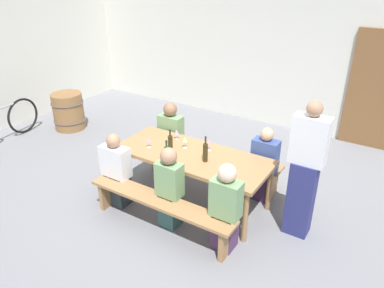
# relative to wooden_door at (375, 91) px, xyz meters

# --- Properties ---
(ground_plane) EXTENTS (24.00, 24.00, 0.00)m
(ground_plane) POSITION_rel_wooden_door_xyz_m (-1.75, -3.23, -1.05)
(ground_plane) COLOR slate
(back_wall) EXTENTS (14.00, 0.20, 3.20)m
(back_wall) POSITION_rel_wooden_door_xyz_m (-1.75, 0.14, 0.55)
(back_wall) COLOR silver
(back_wall) RESTS_ON ground
(wooden_door) EXTENTS (0.90, 0.06, 2.10)m
(wooden_door) POSITION_rel_wooden_door_xyz_m (0.00, 0.00, 0.00)
(wooden_door) COLOR brown
(wooden_door) RESTS_ON ground
(tasting_table) EXTENTS (2.14, 0.89, 0.75)m
(tasting_table) POSITION_rel_wooden_door_xyz_m (-1.75, -3.23, -0.37)
(tasting_table) COLOR #9E7247
(tasting_table) RESTS_ON ground
(bench_near) EXTENTS (2.04, 0.30, 0.45)m
(bench_near) POSITION_rel_wooden_door_xyz_m (-1.75, -3.97, -0.69)
(bench_near) COLOR #9E7247
(bench_near) RESTS_ON ground
(bench_far) EXTENTS (2.04, 0.30, 0.45)m
(bench_far) POSITION_rel_wooden_door_xyz_m (-1.75, -2.48, -0.69)
(bench_far) COLOR #9E7247
(bench_far) RESTS_ON ground
(wine_bottle_0) EXTENTS (0.07, 0.07, 0.35)m
(wine_bottle_0) POSITION_rel_wooden_door_xyz_m (-1.50, -3.30, -0.17)
(wine_bottle_0) COLOR #332814
(wine_bottle_0) RESTS_ON tasting_table
(wine_bottle_1) EXTENTS (0.07, 0.07, 0.31)m
(wine_bottle_1) POSITION_rel_wooden_door_xyz_m (-1.90, -3.59, -0.18)
(wine_bottle_1) COLOR #194723
(wine_bottle_1) RESTS_ON tasting_table
(wine_bottle_2) EXTENTS (0.07, 0.07, 0.31)m
(wine_bottle_2) POSITION_rel_wooden_door_xyz_m (-2.06, -3.29, -0.18)
(wine_bottle_2) COLOR #332814
(wine_bottle_2) RESTS_ON tasting_table
(wine_glass_0) EXTENTS (0.07, 0.07, 0.17)m
(wine_glass_0) POSITION_rel_wooden_door_xyz_m (-1.93, -3.12, -0.18)
(wine_glass_0) COLOR silver
(wine_glass_0) RESTS_ON tasting_table
(wine_glass_1) EXTENTS (0.07, 0.07, 0.19)m
(wine_glass_1) POSITION_rel_wooden_door_xyz_m (-1.61, -3.01, -0.17)
(wine_glass_1) COLOR silver
(wine_glass_1) RESTS_ON tasting_table
(wine_glass_2) EXTENTS (0.07, 0.07, 0.16)m
(wine_glass_2) POSITION_rel_wooden_door_xyz_m (-2.37, -3.38, -0.18)
(wine_glass_2) COLOR silver
(wine_glass_2) RESTS_ON tasting_table
(wine_glass_3) EXTENTS (0.08, 0.08, 0.15)m
(wine_glass_3) POSITION_rel_wooden_door_xyz_m (-2.19, -2.95, -0.20)
(wine_glass_3) COLOR silver
(wine_glass_3) RESTS_ON tasting_table
(seated_guest_near_0) EXTENTS (0.41, 0.24, 1.07)m
(seated_guest_near_0) POSITION_rel_wooden_door_xyz_m (-2.60, -3.82, -0.55)
(seated_guest_near_0) COLOR #2B3639
(seated_guest_near_0) RESTS_ON ground
(seated_guest_near_1) EXTENTS (0.32, 0.24, 1.11)m
(seated_guest_near_1) POSITION_rel_wooden_door_xyz_m (-1.70, -3.82, -0.51)
(seated_guest_near_1) COLOR #345855
(seated_guest_near_1) RESTS_ON ground
(seated_guest_near_2) EXTENTS (0.35, 0.24, 1.12)m
(seated_guest_near_2) POSITION_rel_wooden_door_xyz_m (-0.92, -3.82, -0.51)
(seated_guest_near_2) COLOR #513256
(seated_guest_near_2) RESTS_ON ground
(seated_guest_far_0) EXTENTS (0.39, 0.24, 1.15)m
(seated_guest_far_0) POSITION_rel_wooden_door_xyz_m (-2.52, -2.63, -0.50)
(seated_guest_far_0) COLOR #323757
(seated_guest_far_0) RESTS_ON ground
(seated_guest_far_1) EXTENTS (0.36, 0.24, 1.10)m
(seated_guest_far_1) POSITION_rel_wooden_door_xyz_m (-0.94, -2.63, -0.53)
(seated_guest_far_1) COLOR #3F2646
(seated_guest_far_1) RESTS_ON ground
(standing_host) EXTENTS (0.40, 0.24, 1.74)m
(standing_host) POSITION_rel_wooden_door_xyz_m (-0.28, -3.09, -0.21)
(standing_host) COLOR navy
(standing_host) RESTS_ON ground
(wine_barrel) EXTENTS (0.64, 0.64, 0.74)m
(wine_barrel) POSITION_rel_wooden_door_xyz_m (-5.25, -2.38, -0.68)
(wine_barrel) COLOR olive
(wine_barrel) RESTS_ON ground
(parked_bicycle_0) EXTENTS (0.26, 1.66, 0.90)m
(parked_bicycle_0) POSITION_rel_wooden_door_xyz_m (-5.80, -3.50, -0.68)
(parked_bicycle_0) COLOR black
(parked_bicycle_0) RESTS_ON ground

